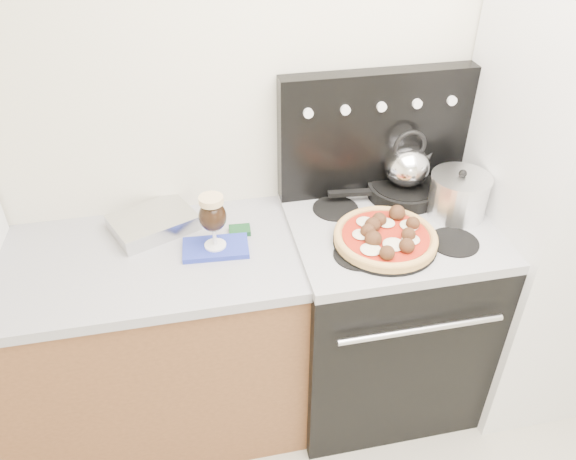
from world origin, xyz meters
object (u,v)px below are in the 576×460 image
object	(u,v)px
tea_kettle	(407,163)
stock_pot	(458,197)
stove_body	(380,316)
skillet	(404,190)
beer_glass	(213,222)
pizza	(386,235)
pizza_pan	(385,242)
base_cabinet	(115,354)
fridge	(564,201)
oven_mitt	(216,248)

from	to	relation	value
tea_kettle	stock_pot	size ratio (longest dim) A/B	0.92
stove_body	skillet	bearing A→B (deg)	58.43
beer_glass	pizza	xyz separation A→B (m)	(0.60, -0.11, -0.07)
pizza_pan	tea_kettle	bearing A→B (deg)	57.96
tea_kettle	stock_pot	xyz separation A→B (m)	(0.15, -0.17, -0.07)
skillet	base_cabinet	bearing A→B (deg)	-172.32
base_cabinet	pizza_pan	distance (m)	1.16
pizza_pan	tea_kettle	size ratio (longest dim) A/B	1.87
pizza	tea_kettle	distance (m)	0.37
base_cabinet	tea_kettle	size ratio (longest dim) A/B	7.27
beer_glass	pizza_pan	bearing A→B (deg)	-10.67
skillet	stock_pot	world-z (taller)	stock_pot
base_cabinet	pizza_pan	size ratio (longest dim) A/B	3.88
stove_body	beer_glass	size ratio (longest dim) A/B	4.16
skillet	tea_kettle	size ratio (longest dim) A/B	1.46
fridge	oven_mitt	bearing A→B (deg)	178.61
beer_glass	tea_kettle	size ratio (longest dim) A/B	1.06
fridge	pizza	size ratio (longest dim) A/B	5.15
fridge	skillet	distance (m)	0.62
base_cabinet	pizza	size ratio (longest dim) A/B	3.93
fridge	oven_mitt	distance (m)	1.37
base_cabinet	beer_glass	size ratio (longest dim) A/B	6.85
oven_mitt	pizza_pan	xyz separation A→B (m)	(0.60, -0.11, 0.02)
stove_body	tea_kettle	size ratio (longest dim) A/B	4.41
beer_glass	fridge	bearing A→B (deg)	-1.39
stove_body	pizza_pan	xyz separation A→B (m)	(-0.07, -0.10, 0.49)
stock_pot	fridge	bearing A→B (deg)	-6.40
pizza_pan	oven_mitt	bearing A→B (deg)	169.33
beer_glass	tea_kettle	xyz separation A→B (m)	(0.78, 0.18, 0.05)
stove_body	pizza_pan	world-z (taller)	pizza_pan
fridge	oven_mitt	xyz separation A→B (m)	(-1.37, 0.03, -0.04)
fridge	pizza_pan	world-z (taller)	fridge
pizza	stock_pot	xyz separation A→B (m)	(0.33, 0.13, 0.04)
fridge	beer_glass	bearing A→B (deg)	178.61
beer_glass	skillet	distance (m)	0.81
base_cabinet	beer_glass	xyz separation A→B (m)	(0.44, -0.02, 0.60)
pizza_pan	stock_pot	bearing A→B (deg)	21.14
pizza_pan	pizza	distance (m)	0.03
pizza_pan	pizza	xyz separation A→B (m)	(0.00, 0.00, 0.03)
tea_kettle	stock_pot	world-z (taller)	tea_kettle
oven_mitt	stock_pot	distance (m)	0.94
pizza	tea_kettle	bearing A→B (deg)	57.96
fridge	stove_body	bearing A→B (deg)	177.95
fridge	pizza_pan	size ratio (longest dim) A/B	5.09
pizza_pan	skillet	distance (m)	0.35
tea_kettle	oven_mitt	bearing A→B (deg)	-150.09
stove_body	tea_kettle	distance (m)	0.67
base_cabinet	beer_glass	bearing A→B (deg)	-2.19
beer_glass	stock_pot	xyz separation A→B (m)	(0.93, 0.02, -0.03)
stove_body	skillet	xyz separation A→B (m)	(0.12, 0.19, 0.51)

